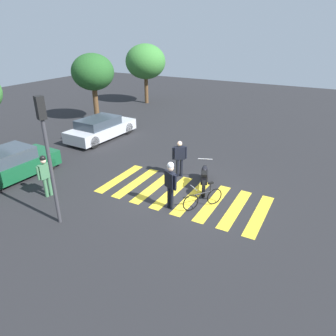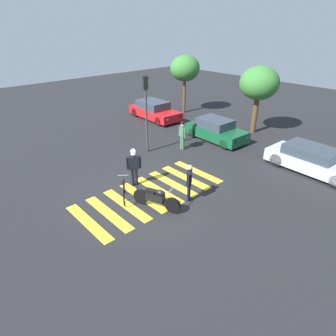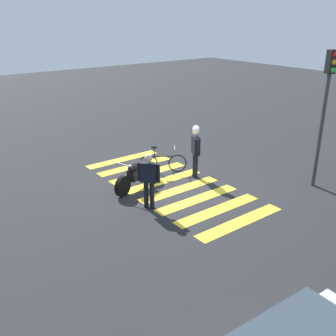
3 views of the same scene
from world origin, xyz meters
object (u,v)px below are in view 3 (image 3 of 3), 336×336
officer_on_foot (149,178)px  traffic_light_pole (326,99)px  police_motorcycle (137,174)px  officer_by_motorcycle (196,147)px  leaning_bicycle (163,162)px

officer_on_foot → traffic_light_pole: size_ratio=0.39×
police_motorcycle → officer_on_foot: bearing=70.8°
officer_on_foot → police_motorcycle: bearing=-109.2°
police_motorcycle → officer_by_motorcycle: 2.28m
officer_by_motorcycle → traffic_light_pole: size_ratio=0.43×
officer_by_motorcycle → officer_on_foot: bearing=20.1°
officer_by_motorcycle → leaning_bicycle: bearing=-58.9°
leaning_bicycle → police_motorcycle: bearing=21.2°
traffic_light_pole → leaning_bicycle: bearing=-50.5°
police_motorcycle → officer_by_motorcycle: bearing=167.5°
leaning_bicycle → officer_on_foot: officer_on_foot is taller
traffic_light_pole → officer_on_foot: bearing=-20.7°
leaning_bicycle → officer_by_motorcycle: officer_by_motorcycle is taller
officer_by_motorcycle → traffic_light_pole: traffic_light_pole is taller
police_motorcycle → officer_on_foot: size_ratio=1.22×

